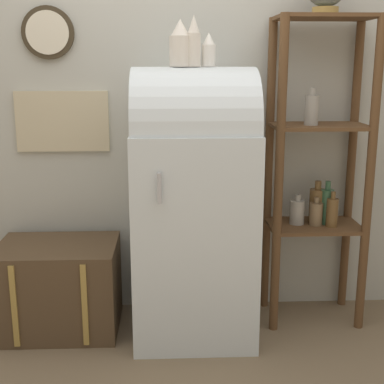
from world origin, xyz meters
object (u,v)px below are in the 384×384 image
at_px(vase_center, 193,43).
at_px(vase_right, 209,51).
at_px(suitcase_trunk, 59,287).
at_px(vase_left, 180,45).
at_px(refrigerator, 194,199).

xyz_separation_m(vase_center, vase_right, (0.08, 0.02, -0.04)).
xyz_separation_m(suitcase_trunk, vase_left, (0.71, -0.04, 1.35)).
relative_size(refrigerator, vase_right, 8.71).
height_order(vase_center, vase_right, vase_center).
xyz_separation_m(refrigerator, vase_right, (0.08, 0.01, 0.79)).
relative_size(vase_center, vase_right, 1.51).
distance_m(refrigerator, vase_left, 0.83).
height_order(refrigerator, vase_center, vase_center).
xyz_separation_m(suitcase_trunk, vase_center, (0.77, -0.05, 1.36)).
relative_size(refrigerator, suitcase_trunk, 2.21).
height_order(suitcase_trunk, vase_right, vase_right).
xyz_separation_m(vase_left, vase_center, (0.07, -0.01, 0.01)).
distance_m(refrigerator, vase_right, 0.80).
distance_m(suitcase_trunk, vase_center, 1.56).
bearing_deg(vase_right, vase_center, -164.27).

